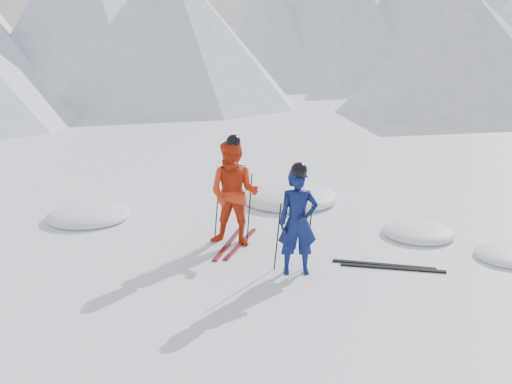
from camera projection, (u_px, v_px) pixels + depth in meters
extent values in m
plane|color=white|center=(369.00, 256.00, 9.51)|extent=(160.00, 160.00, 0.00)
cone|color=#B2BCD1|center=(82.00, 2.00, 45.04)|extent=(23.96, 23.96, 14.35)
cone|color=#B2BCD1|center=(165.00, 23.00, 56.46)|extent=(17.69, 17.69, 11.93)
cone|color=#B2BCD1|center=(267.00, 26.00, 50.34)|extent=(19.63, 19.63, 10.85)
cone|color=#B2BCD1|center=(335.00, 10.00, 53.41)|extent=(23.31, 23.31, 14.15)
cone|color=#B2BCD1|center=(436.00, 6.00, 53.14)|extent=(28.94, 28.94, 14.88)
cone|color=#B2BCD1|center=(466.00, 53.00, 29.28)|extent=(14.00, 14.00, 6.50)
cone|color=#B2BCD1|center=(169.00, 31.00, 32.77)|extent=(16.00, 16.00, 9.00)
imported|color=#0C1649|center=(298.00, 222.00, 8.60)|extent=(0.65, 0.45, 1.73)
imported|color=red|center=(234.00, 194.00, 9.82)|extent=(1.16, 1.05, 1.95)
cylinder|color=black|center=(278.00, 237.00, 8.78)|extent=(0.12, 0.08, 1.15)
cylinder|color=black|center=(309.00, 233.00, 8.94)|extent=(0.12, 0.07, 1.15)
cylinder|color=black|center=(217.00, 208.00, 10.11)|extent=(0.13, 0.10, 1.30)
cylinder|color=black|center=(249.00, 208.00, 10.08)|extent=(0.13, 0.09, 1.30)
cube|color=black|center=(228.00, 244.00, 10.05)|extent=(0.68, 1.63, 0.03)
cube|color=black|center=(241.00, 243.00, 10.08)|extent=(0.78, 1.59, 0.03)
cube|color=black|center=(384.00, 265.00, 9.09)|extent=(1.63, 0.67, 0.03)
cube|color=black|center=(393.00, 268.00, 8.96)|extent=(1.64, 0.62, 0.03)
ellipsoid|color=white|center=(89.00, 219.00, 11.58)|extent=(1.76, 1.76, 0.39)
ellipsoid|color=white|center=(418.00, 235.00, 10.56)|extent=(1.38, 1.38, 0.30)
ellipsoid|color=white|center=(288.00, 201.00, 12.92)|extent=(2.35, 2.35, 0.52)
ellipsoid|color=white|center=(507.00, 259.00, 9.40)|extent=(1.09, 1.09, 0.24)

